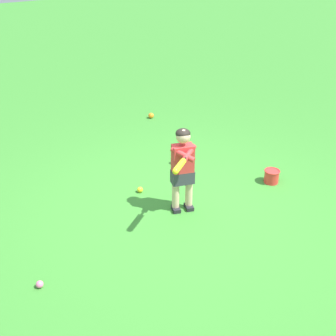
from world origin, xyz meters
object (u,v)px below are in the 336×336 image
play_ball_midfield (40,284)px  play_ball_far_left (140,190)px  child_batter (183,164)px  play_ball_far_right (173,161)px  play_ball_by_bucket (151,116)px  toy_bucket (272,176)px

play_ball_midfield → play_ball_far_left: bearing=28.2°
child_batter → play_ball_far_right: bearing=59.0°
play_ball_midfield → play_ball_by_bucket: (3.35, 3.08, 0.01)m
child_batter → play_ball_far_right: child_batter is taller
play_ball_by_bucket → toy_bucket: bearing=-89.6°
child_batter → play_ball_far_left: (-0.19, 0.67, -0.61)m
play_ball_midfield → child_batter: bearing=8.0°
child_batter → play_ball_far_left: size_ratio=13.92×
play_ball_midfield → play_ball_by_bucket: bearing=42.6°
child_batter → play_ball_by_bucket: bearing=63.4°
play_ball_midfield → toy_bucket: (3.37, 0.11, 0.06)m
child_batter → play_ball_far_right: 1.40m
play_ball_midfield → play_ball_far_right: 2.93m
child_batter → play_ball_midfield: bearing=-172.0°
play_ball_far_left → play_ball_by_bucket: (1.60, 2.14, 0.01)m
child_batter → toy_bucket: (1.43, -0.16, -0.55)m
play_ball_midfield → toy_bucket: bearing=1.9°
play_ball_far_right → toy_bucket: (0.78, -1.25, 0.06)m
play_ball_by_bucket → play_ball_far_right: 1.88m
play_ball_midfield → play_ball_far_right: (2.60, 1.36, 0.00)m
child_batter → play_ball_midfield: (-1.94, -0.27, -0.61)m
child_batter → toy_bucket: child_batter is taller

